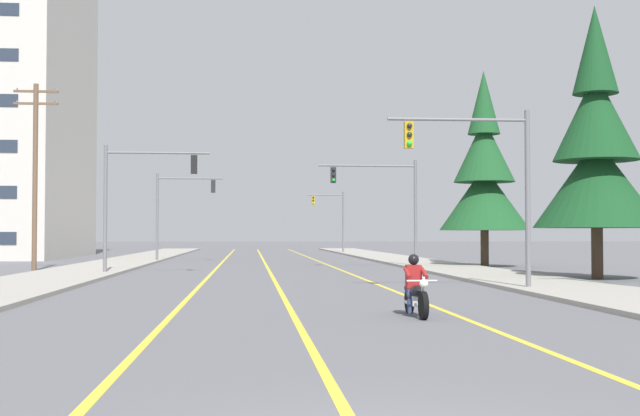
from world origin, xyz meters
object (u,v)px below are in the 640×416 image
at_px(traffic_signal_near_right, 487,171).
at_px(traffic_signal_near_left, 136,189).
at_px(utility_pole_left_near, 35,169).
at_px(conifer_tree_right_verge_near, 596,153).
at_px(traffic_signal_far_right, 333,213).
at_px(traffic_signal_mid_right, 387,196).
at_px(traffic_signal_mid_left, 176,203).
at_px(conifer_tree_right_verge_far, 484,177).
at_px(motorcycle_with_rider, 416,291).

relative_size(traffic_signal_near_right, traffic_signal_near_left, 1.00).
height_order(utility_pole_left_near, conifer_tree_right_verge_near, conifer_tree_right_verge_near).
bearing_deg(traffic_signal_far_right, traffic_signal_mid_right, -90.84).
bearing_deg(traffic_signal_mid_left, traffic_signal_near_left, -91.02).
bearing_deg(traffic_signal_near_left, traffic_signal_mid_left, 88.98).
xyz_separation_m(traffic_signal_mid_left, conifer_tree_right_verge_near, (20.04, -23.81, 1.36)).
height_order(traffic_signal_mid_right, traffic_signal_mid_left, same).
bearing_deg(conifer_tree_right_verge_far, motorcycle_with_rider, -109.60).
bearing_deg(traffic_signal_mid_left, motorcycle_with_rider, -76.84).
xyz_separation_m(traffic_signal_far_right, utility_pole_left_near, (-19.69, -36.95, 1.33)).
height_order(traffic_signal_near_right, conifer_tree_right_verge_far, conifer_tree_right_verge_far).
distance_m(traffic_signal_far_right, conifer_tree_right_verge_near, 47.58).
relative_size(motorcycle_with_rider, traffic_signal_far_right, 0.35).
bearing_deg(conifer_tree_right_verge_near, conifer_tree_right_verge_far, 94.78).
height_order(traffic_signal_near_right, traffic_signal_mid_left, same).
distance_m(motorcycle_with_rider, traffic_signal_near_left, 22.89).
distance_m(traffic_signal_near_left, utility_pole_left_near, 7.42).
distance_m(traffic_signal_near_right, utility_pole_left_near, 25.72).
bearing_deg(conifer_tree_right_verge_far, conifer_tree_right_verge_near, -85.22).
relative_size(traffic_signal_mid_right, traffic_signal_mid_left, 1.00).
bearing_deg(motorcycle_with_rider, traffic_signal_mid_right, 81.66).
height_order(traffic_signal_near_right, traffic_signal_far_right, same).
distance_m(motorcycle_with_rider, traffic_signal_mid_left, 39.81).
xyz_separation_m(traffic_signal_near_left, traffic_signal_mid_right, (13.32, 6.45, 0.04)).
distance_m(motorcycle_with_rider, traffic_signal_near_right, 9.79).
height_order(traffic_signal_mid_right, conifer_tree_right_verge_far, conifer_tree_right_verge_far).
distance_m(traffic_signal_near_right, traffic_signal_near_left, 18.41).
bearing_deg(traffic_signal_mid_left, conifer_tree_right_verge_far, -29.59).
xyz_separation_m(traffic_signal_near_left, utility_pole_left_near, (-5.86, 4.37, 1.24)).
distance_m(motorcycle_with_rider, traffic_signal_far_right, 62.18).
distance_m(traffic_signal_near_left, conifer_tree_right_verge_far, 20.63).
distance_m(traffic_signal_near_left, conifer_tree_right_verge_near, 21.21).
bearing_deg(motorcycle_with_rider, traffic_signal_near_left, 114.43).
xyz_separation_m(traffic_signal_near_right, traffic_signal_mid_right, (-0.22, 18.93, 0.05)).
bearing_deg(traffic_signal_near_right, traffic_signal_near_left, 137.35).
height_order(traffic_signal_near_right, conifer_tree_right_verge_near, conifer_tree_right_verge_near).
bearing_deg(traffic_signal_near_left, conifer_tree_right_verge_far, 20.66).
relative_size(traffic_signal_near_right, traffic_signal_mid_left, 1.00).
height_order(motorcycle_with_rider, traffic_signal_far_right, traffic_signal_far_right).
xyz_separation_m(traffic_signal_far_right, conifer_tree_right_verge_far, (5.44, -34.06, 1.32)).
bearing_deg(conifer_tree_right_verge_far, traffic_signal_mid_right, -172.24).
height_order(motorcycle_with_rider, conifer_tree_right_verge_near, conifer_tree_right_verge_near).
bearing_deg(traffic_signal_mid_right, traffic_signal_mid_left, 138.32).
xyz_separation_m(traffic_signal_near_right, traffic_signal_near_left, (-13.54, 12.47, 0.01)).
height_order(traffic_signal_near_right, traffic_signal_mid_right, same).
bearing_deg(traffic_signal_near_left, conifer_tree_right_verge_near, -15.86).
height_order(motorcycle_with_rider, conifer_tree_right_verge_far, conifer_tree_right_verge_far).
bearing_deg(traffic_signal_mid_right, traffic_signal_near_left, -154.14).
distance_m(traffic_signal_mid_left, traffic_signal_far_right, 26.94).
bearing_deg(conifer_tree_right_verge_far, traffic_signal_far_right, 99.07).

